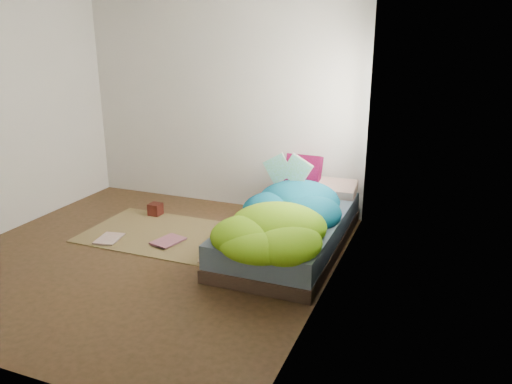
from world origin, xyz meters
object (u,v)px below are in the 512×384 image
(bed, at_px, (290,232))
(open_book, at_px, (287,160))
(pillow_magenta, at_px, (303,173))
(floor_book_b, at_px, (160,239))
(wooden_box, at_px, (155,209))
(floor_book_a, at_px, (99,238))

(bed, distance_m, open_book, 0.74)
(pillow_magenta, xyz_separation_m, open_book, (-0.02, -0.53, 0.27))
(pillow_magenta, distance_m, open_book, 0.59)
(pillow_magenta, relative_size, open_book, 0.95)
(pillow_magenta, bearing_deg, floor_book_b, -132.26)
(wooden_box, relative_size, floor_book_b, 0.43)
(open_book, xyz_separation_m, floor_book_a, (-1.73, -0.89, -0.78))
(open_book, relative_size, floor_book_a, 1.38)
(floor_book_a, bearing_deg, bed, 5.72)
(bed, relative_size, open_book, 4.78)
(floor_book_a, xyz_separation_m, floor_book_b, (0.60, 0.21, 0.00))
(open_book, distance_m, wooden_box, 1.75)
(open_book, bearing_deg, floor_book_a, -156.68)
(open_book, height_order, wooden_box, open_book)
(bed, bearing_deg, pillow_magenta, 98.60)
(bed, distance_m, floor_book_b, 1.34)
(floor_book_b, bearing_deg, open_book, 44.85)
(pillow_magenta, height_order, open_book, open_book)
(bed, xyz_separation_m, open_book, (-0.15, 0.34, 0.64))
(wooden_box, distance_m, floor_book_b, 0.77)
(bed, relative_size, floor_book_a, 6.59)
(bed, xyz_separation_m, pillow_magenta, (-0.13, 0.87, 0.37))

